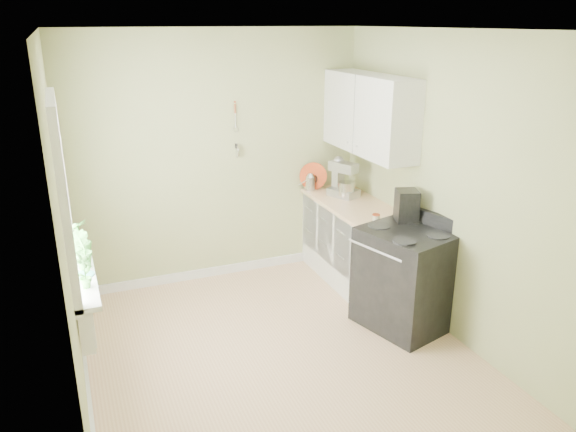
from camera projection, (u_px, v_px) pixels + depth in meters
name	position (u px, v px, depth m)	size (l,w,h in m)	color
floor	(280.00, 355.00, 4.90)	(3.20, 3.60, 0.02)	tan
ceiling	(278.00, 28.00, 4.00)	(3.20, 3.60, 0.02)	white
wall_back	(218.00, 159.00, 6.04)	(3.20, 0.02, 2.70)	#B4B97E
wall_left	(63.00, 236.00, 3.88)	(0.02, 3.60, 2.70)	#B4B97E
wall_right	(446.00, 187.00, 5.03)	(0.02, 3.60, 2.70)	#B4B97E
base_cabinets	(357.00, 247.00, 6.09)	(0.60, 1.60, 0.87)	white
countertop	(358.00, 207.00, 5.94)	(0.64, 1.60, 0.04)	beige
upper_cabinets	(369.00, 114.00, 5.76)	(0.35, 1.40, 0.80)	white
window	(62.00, 196.00, 4.09)	(0.06, 1.14, 1.44)	white
window_sill	(84.00, 278.00, 4.33)	(0.18, 1.14, 0.04)	white
radiator	(85.00, 319.00, 4.39)	(0.12, 0.50, 0.35)	white
wall_utensils	(236.00, 138.00, 6.01)	(0.02, 0.14, 0.58)	beige
stove	(405.00, 278.00, 5.24)	(0.88, 0.93, 1.08)	black
stand_mixer	(343.00, 180.00, 6.19)	(0.32, 0.39, 0.43)	#B2B2B7
kettle	(310.00, 182.00, 6.43)	(0.20, 0.12, 0.20)	silver
coffee_maker	(406.00, 209.00, 5.31)	(0.26, 0.27, 0.34)	black
red_tray	(313.00, 176.00, 6.44)	(0.32, 0.32, 0.02)	#B63E1A
jar	(376.00, 218.00, 5.43)	(0.07, 0.07, 0.08)	beige
plant_a	(84.00, 271.00, 4.08)	(0.14, 0.10, 0.27)	#3C7F30
plant_b	(81.00, 250.00, 4.41)	(0.17, 0.14, 0.31)	#3C7F30
plant_c	(80.00, 239.00, 4.59)	(0.19, 0.19, 0.33)	#3C7F30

